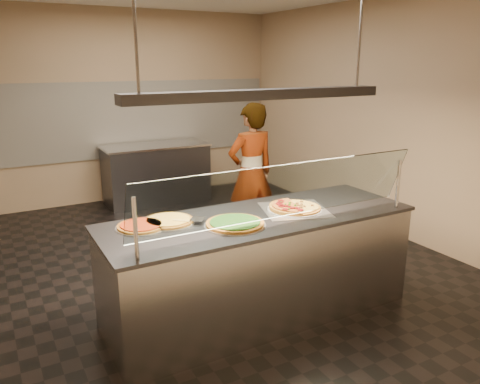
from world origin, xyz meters
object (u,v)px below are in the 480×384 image
half_pizza_sausage (305,205)px  pizza_tomato (141,226)px  half_pizza_pepperoni (284,208)px  prep_table (156,173)px  sneeze_guard (283,192)px  worker (251,173)px  pizza_spinach (235,223)px  heat_lamp_housing (261,94)px  perforated_tray (294,209)px  serving_counter (259,265)px  pizza_cheese (168,220)px  pizza_spatula (188,220)px

half_pizza_sausage → pizza_tomato: 1.46m
half_pizza_pepperoni → prep_table: 3.87m
sneeze_guard → prep_table: bearing=84.8°
worker → pizza_spinach: bearing=54.1°
heat_lamp_housing → perforated_tray: bearing=-2.1°
half_pizza_pepperoni → half_pizza_sausage: 0.22m
serving_counter → prep_table: size_ratio=1.66×
half_pizza_sausage → worker: bearing=76.5°
perforated_tray → pizza_tomato: size_ratio=1.72×
sneeze_guard → worker: worker is taller
pizza_cheese → prep_table: pizza_cheese is taller
worker → heat_lamp_housing: (-0.85, -1.61, 1.08)m
serving_counter → sneeze_guard: sneeze_guard is taller
pizza_cheese → pizza_spatula: (0.13, -0.11, 0.01)m
pizza_cheese → pizza_spatula: 0.17m
half_pizza_sausage → pizza_cheese: bearing=168.8°
pizza_cheese → heat_lamp_housing: (0.75, -0.22, 1.01)m
sneeze_guard → pizza_spinach: (-0.30, 0.24, -0.28)m
sneeze_guard → half_pizza_sausage: (0.46, 0.33, -0.27)m
sneeze_guard → half_pizza_pepperoni: size_ratio=4.95×
sneeze_guard → half_pizza_pepperoni: sneeze_guard is taller
prep_table → perforated_tray: bearing=-90.4°
half_pizza_pepperoni → pizza_cheese: size_ratio=1.14×
pizza_cheese → half_pizza_pepperoni: bearing=-13.5°
sneeze_guard → half_pizza_sausage: bearing=35.5°
pizza_spatula → prep_table: 3.87m
pizza_spatula → worker: size_ratio=0.17×
serving_counter → half_pizza_pepperoni: 0.55m
pizza_tomato → prep_table: 3.89m
half_pizza_pepperoni → pizza_spatula: size_ratio=1.76×
serving_counter → heat_lamp_housing: (-0.00, 0.00, 1.48)m
half_pizza_sausage → prep_table: (-0.08, 3.84, -0.49)m
heat_lamp_housing → worker: bearing=62.1°
pizza_cheese → pizza_tomato: size_ratio=1.09×
pizza_spinach → pizza_tomato: bearing=154.9°
perforated_tray → prep_table: 3.86m
pizza_tomato → pizza_spatula: (0.36, -0.09, 0.01)m
sneeze_guard → half_pizza_pepperoni: 0.49m
half_pizza_pepperoni → pizza_tomato: size_ratio=1.25×
sneeze_guard → pizza_spinach: sneeze_guard is taller
pizza_spatula → worker: 2.10m
pizza_spatula → half_pizza_sausage: bearing=-7.0°
sneeze_guard → serving_counter: bearing=90.0°
pizza_cheese → pizza_spatula: pizza_spatula is taller
pizza_cheese → heat_lamp_housing: heat_lamp_housing is taller
pizza_tomato → worker: bearing=37.4°
sneeze_guard → pizza_cheese: sneeze_guard is taller
serving_counter → heat_lamp_housing: heat_lamp_housing is taller
pizza_spinach → pizza_cheese: pizza_spinach is taller
half_pizza_pepperoni → worker: 1.74m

